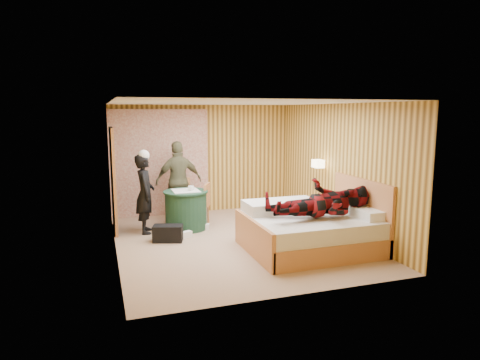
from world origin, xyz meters
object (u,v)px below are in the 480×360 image
object	(u,v)px
chair_near	(202,201)
bed	(313,230)
woman_standing	(145,194)
man_at_table	(179,181)
man_on_bed	(322,193)
chair_far	(180,196)
round_table	(186,209)
wall_lamp	(318,164)
nightstand	(319,215)
duffel_bag	(168,233)

from	to	relation	value
chair_near	bed	bearing A→B (deg)	62.72
woman_standing	man_at_table	xyz separation A→B (m)	(0.80, 0.77, 0.09)
chair_near	man_on_bed	bearing A→B (deg)	60.51
chair_far	man_on_bed	xyz separation A→B (m)	(1.82, -2.90, 0.48)
chair_far	round_table	bearing A→B (deg)	-76.87
wall_lamp	bed	world-z (taller)	wall_lamp
woman_standing	man_on_bed	distance (m)	3.43
wall_lamp	round_table	distance (m)	2.84
nightstand	round_table	distance (m)	2.69
wall_lamp	man_on_bed	size ratio (longest dim) A/B	0.15
round_table	chair_far	bearing A→B (deg)	88.28
bed	round_table	xyz separation A→B (m)	(-1.81, 1.97, 0.06)
chair_near	man_at_table	size ratio (longest dim) A/B	0.52
chair_near	woman_standing	size ratio (longest dim) A/B	0.58
wall_lamp	chair_far	xyz separation A→B (m)	(-2.59, 1.34, -0.76)
bed	chair_near	bearing A→B (deg)	124.85
duffel_bag	woman_standing	bearing A→B (deg)	130.96
wall_lamp	bed	xyz separation A→B (m)	(-0.81, -1.33, -0.96)
chair_far	man_on_bed	size ratio (longest dim) A/B	0.53
bed	duffel_bag	xyz separation A→B (m)	(-2.29, 1.22, -0.19)
round_table	duffel_bag	xyz separation A→B (m)	(-0.49, -0.74, -0.25)
woman_standing	man_at_table	bearing A→B (deg)	-40.63
wall_lamp	woman_standing	distance (m)	3.51
duffel_bag	man_at_table	bearing A→B (deg)	89.33
chair_far	duffel_bag	distance (m)	1.58
nightstand	round_table	xyz separation A→B (m)	(-2.57, 0.80, 0.13)
chair_near	wall_lamp	bearing A→B (deg)	99.55
duffel_bag	man_at_table	size ratio (longest dim) A/B	0.31
nightstand	chair_far	bearing A→B (deg)	149.54
man_on_bed	wall_lamp	bearing A→B (deg)	63.62
chair_far	bed	bearing A→B (deg)	-41.36
chair_near	duffel_bag	xyz separation A→B (m)	(-0.85, -0.85, -0.37)
chair_far	man_on_bed	distance (m)	3.45
chair_near	woman_standing	world-z (taller)	woman_standing
man_at_table	man_on_bed	bearing A→B (deg)	115.91
woman_standing	man_on_bed	bearing A→B (deg)	-123.87
bed	chair_near	size ratio (longest dim) A/B	2.46
round_table	chair_near	size ratio (longest dim) A/B	1.00
chair_near	duffel_bag	bearing A→B (deg)	-17.18
wall_lamp	nightstand	distance (m)	1.04
round_table	chair_near	world-z (taller)	chair_near
bed	man_on_bed	xyz separation A→B (m)	(0.03, -0.23, 0.68)
woman_standing	chair_near	bearing A→B (deg)	-78.09
bed	duffel_bag	bearing A→B (deg)	151.92
chair_far	chair_near	distance (m)	0.69
duffel_bag	man_at_table	xyz separation A→B (m)	(0.49, 1.49, 0.71)
bed	duffel_bag	size ratio (longest dim) A/B	4.13
bed	man_on_bed	world-z (taller)	man_on_bed
nightstand	chair_near	size ratio (longest dim) A/B	0.61
woman_standing	man_at_table	world-z (taller)	man_at_table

